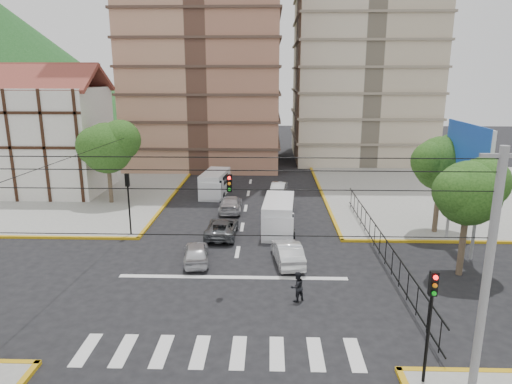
{
  "coord_description": "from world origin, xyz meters",
  "views": [
    {
      "loc": [
        2.04,
        -22.6,
        11.2
      ],
      "look_at": [
        1.2,
        5.15,
        4.0
      ],
      "focal_mm": 32.0,
      "sensor_mm": 36.0,
      "label": 1
    }
  ],
  "objects_px": {
    "van_left_lane": "(215,184)",
    "van_right_lane": "(279,217)",
    "car_silver_front_left": "(196,252)",
    "traffic_light_nw": "(128,194)",
    "car_white_front_right": "(288,252)",
    "pedestrian_crosswalk": "(297,287)",
    "traffic_light_se": "(431,309)"
  },
  "relations": [
    {
      "from": "traffic_light_se",
      "to": "van_left_lane",
      "type": "distance_m",
      "value": 29.02
    },
    {
      "from": "van_left_lane",
      "to": "car_silver_front_left",
      "type": "relative_size",
      "value": 1.39
    },
    {
      "from": "car_white_front_right",
      "to": "pedestrian_crosswalk",
      "type": "relative_size",
      "value": 2.66
    },
    {
      "from": "traffic_light_nw",
      "to": "van_left_lane",
      "type": "relative_size",
      "value": 0.84
    },
    {
      "from": "car_silver_front_left",
      "to": "traffic_light_se",
      "type": "bearing_deg",
      "value": 124.34
    },
    {
      "from": "traffic_light_se",
      "to": "car_silver_front_left",
      "type": "xyz_separation_m",
      "value": [
        -10.2,
        11.09,
        -2.47
      ]
    },
    {
      "from": "van_left_lane",
      "to": "traffic_light_nw",
      "type": "bearing_deg",
      "value": -105.8
    },
    {
      "from": "van_right_lane",
      "to": "van_left_lane",
      "type": "height_order",
      "value": "van_right_lane"
    },
    {
      "from": "van_left_lane",
      "to": "car_white_front_right",
      "type": "height_order",
      "value": "van_left_lane"
    },
    {
      "from": "traffic_light_nw",
      "to": "car_white_front_right",
      "type": "relative_size",
      "value": 1.05
    },
    {
      "from": "traffic_light_se",
      "to": "car_white_front_right",
      "type": "xyz_separation_m",
      "value": [
        -4.62,
        11.12,
        -2.42
      ]
    },
    {
      "from": "car_silver_front_left",
      "to": "pedestrian_crosswalk",
      "type": "distance_m",
      "value": 7.57
    },
    {
      "from": "van_left_lane",
      "to": "car_silver_front_left",
      "type": "distance_m",
      "value": 15.74
    },
    {
      "from": "van_right_lane",
      "to": "car_white_front_right",
      "type": "bearing_deg",
      "value": -81.14
    },
    {
      "from": "car_silver_front_left",
      "to": "pedestrian_crosswalk",
      "type": "xyz_separation_m",
      "value": [
        5.88,
        -4.77,
        0.15
      ]
    },
    {
      "from": "traffic_light_se",
      "to": "pedestrian_crosswalk",
      "type": "distance_m",
      "value": 8.01
    },
    {
      "from": "car_silver_front_left",
      "to": "van_left_lane",
      "type": "bearing_deg",
      "value": -95.62
    },
    {
      "from": "traffic_light_nw",
      "to": "pedestrian_crosswalk",
      "type": "bearing_deg",
      "value": -39.45
    },
    {
      "from": "pedestrian_crosswalk",
      "to": "traffic_light_nw",
      "type": "bearing_deg",
      "value": -73.81
    },
    {
      "from": "traffic_light_nw",
      "to": "car_white_front_right",
      "type": "bearing_deg",
      "value": -22.19
    },
    {
      "from": "traffic_light_se",
      "to": "van_left_lane",
      "type": "xyz_separation_m",
      "value": [
        -10.93,
        26.81,
        -2.01
      ]
    },
    {
      "from": "traffic_light_nw",
      "to": "van_right_lane",
      "type": "bearing_deg",
      "value": 5.86
    },
    {
      "from": "van_right_lane",
      "to": "car_silver_front_left",
      "type": "xyz_separation_m",
      "value": [
        -5.13,
        -5.59,
        -0.53
      ]
    },
    {
      "from": "van_right_lane",
      "to": "car_white_front_right",
      "type": "xyz_separation_m",
      "value": [
        0.45,
        -5.56,
        -0.47
      ]
    },
    {
      "from": "traffic_light_nw",
      "to": "car_silver_front_left",
      "type": "relative_size",
      "value": 1.17
    },
    {
      "from": "car_silver_front_left",
      "to": "car_white_front_right",
      "type": "distance_m",
      "value": 5.58
    },
    {
      "from": "traffic_light_se",
      "to": "car_silver_front_left",
      "type": "distance_m",
      "value": 15.27
    },
    {
      "from": "van_right_lane",
      "to": "car_silver_front_left",
      "type": "distance_m",
      "value": 7.6
    },
    {
      "from": "van_right_lane",
      "to": "traffic_light_se",
      "type": "bearing_deg",
      "value": -68.85
    },
    {
      "from": "van_left_lane",
      "to": "van_right_lane",
      "type": "bearing_deg",
      "value": -53.17
    },
    {
      "from": "car_white_front_right",
      "to": "pedestrian_crosswalk",
      "type": "height_order",
      "value": "pedestrian_crosswalk"
    },
    {
      "from": "van_left_lane",
      "to": "car_white_front_right",
      "type": "distance_m",
      "value": 16.91
    }
  ]
}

